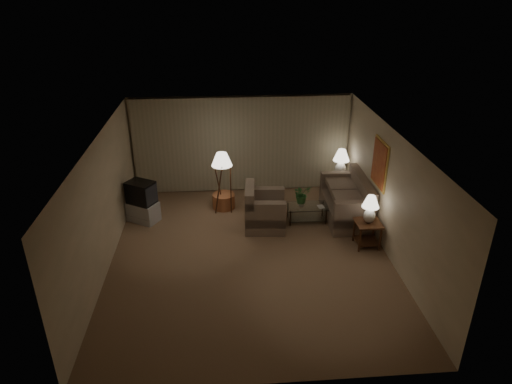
% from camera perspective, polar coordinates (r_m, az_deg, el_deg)
% --- Properties ---
extents(ground, '(7.00, 7.00, 0.00)m').
position_cam_1_polar(ground, '(10.12, -0.71, -7.90)').
color(ground, '#865F4A').
rests_on(ground, ground).
extents(room_shell, '(6.04, 7.02, 2.72)m').
position_cam_1_polar(room_shell, '(10.66, -1.19, 4.49)').
color(room_shell, beige).
rests_on(room_shell, ground).
extents(sofa, '(2.00, 1.10, 0.86)m').
position_cam_1_polar(sofa, '(11.63, 11.14, -1.24)').
color(sofa, '#816C5C').
rests_on(sofa, ground).
extents(armchair, '(1.16, 1.12, 0.84)m').
position_cam_1_polar(armchair, '(11.00, 1.15, -2.40)').
color(armchair, '#816C5C').
rests_on(armchair, ground).
extents(side_table_near, '(0.56, 0.56, 0.60)m').
position_cam_1_polar(side_table_near, '(10.55, 13.77, -4.58)').
color(side_table_near, '#391B0F').
rests_on(side_table_near, ground).
extents(side_table_far, '(0.46, 0.38, 0.60)m').
position_cam_1_polar(side_table_far, '(12.77, 10.36, 1.15)').
color(side_table_far, '#391B0F').
rests_on(side_table_far, ground).
extents(table_lamp_near, '(0.38, 0.38, 0.65)m').
position_cam_1_polar(table_lamp_near, '(10.28, 14.10, -1.82)').
color(table_lamp_near, silver).
rests_on(table_lamp_near, side_table_near).
extents(table_lamp_far, '(0.44, 0.44, 0.76)m').
position_cam_1_polar(table_lamp_far, '(12.51, 10.59, 3.89)').
color(table_lamp_far, silver).
rests_on(table_lamp_far, side_table_far).
extents(coffee_table, '(1.03, 0.56, 0.41)m').
position_cam_1_polar(coffee_table, '(11.39, 6.38, -2.36)').
color(coffee_table, silver).
rests_on(coffee_table, ground).
extents(tv_cabinet, '(1.14, 1.11, 0.50)m').
position_cam_1_polar(tv_cabinet, '(11.69, -13.91, -2.38)').
color(tv_cabinet, '#A2A2A4').
rests_on(tv_cabinet, ground).
extents(crt_tv, '(1.05, 1.03, 0.55)m').
position_cam_1_polar(crt_tv, '(11.46, -14.19, -0.05)').
color(crt_tv, black).
rests_on(crt_tv, tv_cabinet).
extents(floor_lamp, '(0.52, 0.52, 1.61)m').
position_cam_1_polar(floor_lamp, '(11.57, -4.21, 1.32)').
color(floor_lamp, '#391B0F').
rests_on(floor_lamp, ground).
extents(ottoman, '(0.66, 0.66, 0.39)m').
position_cam_1_polar(ottoman, '(12.03, -4.06, -1.11)').
color(ottoman, '#B2663C').
rests_on(ottoman, ground).
extents(vase, '(0.20, 0.20, 0.17)m').
position_cam_1_polar(vase, '(11.26, 5.69, -1.39)').
color(vase, silver).
rests_on(vase, coffee_table).
extents(flowers, '(0.51, 0.48, 0.46)m').
position_cam_1_polar(flowers, '(11.12, 5.76, 0.06)').
color(flowers, '#326E31').
rests_on(flowers, vase).
extents(book, '(0.18, 0.22, 0.02)m').
position_cam_1_polar(book, '(11.28, 7.76, -1.88)').
color(book, olive).
rests_on(book, coffee_table).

